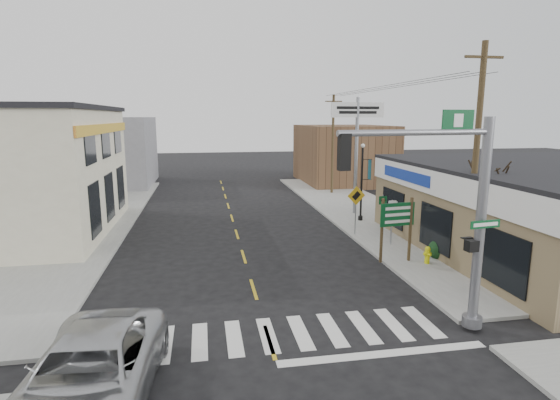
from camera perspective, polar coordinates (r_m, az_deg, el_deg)
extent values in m
plane|color=black|center=(13.31, -1.36, -18.03)|extent=(140.00, 140.00, 0.00)
cube|color=gray|center=(27.52, 13.22, -2.84)|extent=(6.00, 38.00, 0.13)
cube|color=gray|center=(26.35, -25.80, -4.25)|extent=(6.00, 38.00, 0.13)
cube|color=gold|center=(20.63, -4.77, -7.35)|extent=(0.12, 56.00, 0.01)
cube|color=silver|center=(13.65, -1.63, -17.21)|extent=(11.00, 2.20, 0.01)
cube|color=olive|center=(24.30, 32.14, -1.35)|extent=(12.00, 14.00, 4.00)
cube|color=brown|center=(43.89, 8.24, 5.96)|extent=(8.00, 10.00, 5.60)
cube|color=gray|center=(44.62, -22.15, 5.87)|extent=(9.00, 10.00, 6.40)
imported|color=#B5B7BA|center=(11.18, -23.60, -20.25)|extent=(3.13, 6.04, 1.63)
cylinder|color=slate|center=(14.06, 24.69, -3.10)|extent=(0.29, 0.29, 6.30)
cylinder|color=slate|center=(12.52, 16.86, 8.48)|extent=(4.62, 0.17, 0.17)
cube|color=black|center=(11.75, 7.46, 6.41)|extent=(0.29, 0.23, 0.94)
cube|color=#0A4620|center=(13.87, 25.24, -2.88)|extent=(1.00, 0.04, 0.23)
cube|color=#0A4620|center=(13.13, 21.92, 9.63)|extent=(1.00, 0.05, 0.58)
cube|color=black|center=(14.02, 23.78, -5.50)|extent=(0.34, 0.27, 0.34)
cube|color=#4E3D24|center=(19.48, 13.15, -3.94)|extent=(0.10, 0.10, 2.85)
cube|color=#4E3D24|center=(20.04, 16.64, -3.70)|extent=(0.10, 0.10, 2.85)
cube|color=#044526|center=(19.53, 15.09, -1.84)|extent=(1.63, 0.05, 1.02)
cylinder|color=#C9CD0D|center=(20.19, 18.68, -7.01)|extent=(0.22, 0.22, 0.62)
sphere|color=#C9CD0D|center=(20.09, 18.73, -6.09)|extent=(0.24, 0.24, 0.24)
cylinder|color=gray|center=(23.89, 9.84, -1.61)|extent=(0.06, 0.06, 2.44)
cube|color=gold|center=(23.68, 9.94, 0.56)|extent=(1.03, 0.03, 1.03)
cylinder|color=black|center=(27.09, 10.61, 2.09)|extent=(0.12, 0.12, 4.54)
sphere|color=silver|center=(26.84, 10.78, 6.98)|extent=(0.24, 0.24, 0.24)
cube|color=#144752|center=(27.15, 11.62, 3.93)|extent=(0.02, 0.48, 1.22)
cylinder|color=gray|center=(28.96, 9.91, 5.64)|extent=(0.22, 0.22, 7.53)
cube|color=silver|center=(28.85, 10.11, 11.51)|extent=(3.54, 0.18, 0.94)
cylinder|color=black|center=(19.95, 25.10, -3.29)|extent=(0.22, 0.22, 3.57)
ellipsoid|color=#173414|center=(19.62, 25.54, -7.64)|extent=(1.17, 1.17, 0.88)
ellipsoid|color=black|center=(21.19, 20.06, -6.11)|extent=(0.96, 0.96, 0.72)
cylinder|color=#42261E|center=(18.88, 24.16, 4.58)|extent=(0.24, 0.24, 9.10)
cube|color=#42261E|center=(18.93, 25.11, 16.56)|extent=(1.58, 0.10, 0.10)
cylinder|color=#482D1F|center=(36.69, 6.89, 7.19)|extent=(0.21, 0.21, 8.06)
cube|color=#482D1F|center=(36.64, 7.02, 12.67)|extent=(1.40, 0.09, 0.09)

